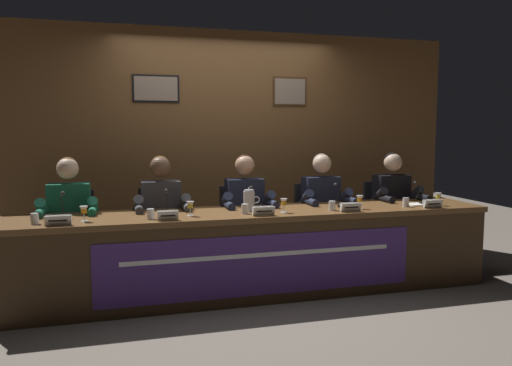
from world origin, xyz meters
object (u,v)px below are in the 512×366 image
at_px(water_cup_center, 245,209).
at_px(nameplate_center, 264,211).
at_px(juice_glass_far_right, 438,197).
at_px(microphone_far_right, 420,196).
at_px(water_cup_far_left, 35,219).
at_px(panelist_right, 324,205).
at_px(water_cup_right, 332,206).
at_px(water_pitcher_central, 249,201).
at_px(juice_glass_far_left, 84,211).
at_px(juice_glass_center, 284,203).
at_px(chair_center, 242,232).
at_px(panelist_center, 246,208).
at_px(nameplate_right, 351,207).
at_px(document_stack_far_right, 418,204).
at_px(nameplate_far_left, 58,220).
at_px(panelist_far_right, 395,202).
at_px(microphone_left, 168,207).
at_px(chair_far_left, 72,242).
at_px(juice_glass_left, 190,206).
at_px(microphone_center, 253,203).
at_px(panelist_left, 162,212).
at_px(microphone_right, 339,199).
at_px(microphone_far_left, 62,210).
at_px(juice_glass_right, 360,200).
at_px(nameplate_far_right, 433,204).
at_px(chair_far_right, 384,224).
at_px(chair_right, 316,228).
at_px(panelist_far_left, 69,216).
at_px(water_cup_far_right, 406,203).
at_px(nameplate_left, 168,215).
at_px(conference_table, 259,239).

bearing_deg(water_cup_center, nameplate_center, -45.54).
bearing_deg(juice_glass_far_right, microphone_far_right, 131.36).
height_order(water_cup_far_left, panelist_right, panelist_right).
height_order(water_cup_right, water_pitcher_central, water_pitcher_central).
bearing_deg(juice_glass_far_left, juice_glass_center, -0.48).
bearing_deg(water_pitcher_central, nameplate_center, -77.29).
bearing_deg(chair_center, panelist_center, -90.00).
height_order(nameplate_right, document_stack_far_right, nameplate_right).
distance_m(nameplate_far_left, panelist_far_right, 3.31).
bearing_deg(microphone_left, chair_far_left, 144.62).
distance_m(juice_glass_left, water_pitcher_central, 0.55).
bearing_deg(microphone_center, panelist_left, 155.61).
height_order(juice_glass_left, water_cup_center, juice_glass_left).
height_order(microphone_center, nameplate_right, microphone_center).
bearing_deg(panelist_left, microphone_left, -87.00).
bearing_deg(microphone_right, water_cup_right, -129.56).
bearing_deg(microphone_far_left, microphone_left, -3.60).
bearing_deg(microphone_far_left, juice_glass_right, -3.74).
bearing_deg(nameplate_far_right, nameplate_right, 179.21).
bearing_deg(chair_far_right, water_cup_right, -143.08).
distance_m(chair_right, water_cup_right, 0.81).
distance_m(juice_glass_far_left, nameplate_right, 2.26).
distance_m(microphone_center, microphone_far_right, 1.68).
bearing_deg(juice_glass_far_right, nameplate_center, -176.75).
bearing_deg(microphone_far_right, chair_center, 160.46).
relative_size(panelist_center, juice_glass_far_right, 9.98).
bearing_deg(panelist_far_left, panelist_left, 0.00).
height_order(microphone_center, juice_glass_right, microphone_center).
bearing_deg(panelist_left, chair_far_left, 166.14).
height_order(microphone_right, water_cup_far_right, microphone_right).
relative_size(juice_glass_center, panelist_far_right, 0.10).
relative_size(chair_center, nameplate_far_right, 5.00).
bearing_deg(microphone_center, microphone_far_right, -1.08).
height_order(nameplate_left, juice_glass_center, juice_glass_center).
xyz_separation_m(panelist_center, nameplate_center, (-0.01, -0.62, 0.07)).
xyz_separation_m(juice_glass_left, juice_glass_far_right, (2.38, -0.05, 0.00)).
bearing_deg(juice_glass_center, chair_far_left, 158.47).
relative_size(conference_table, microphone_far_right, 20.12).
height_order(nameplate_center, nameplate_right, same).
xyz_separation_m(conference_table, nameplate_right, (0.80, -0.15, 0.27)).
xyz_separation_m(microphone_center, water_cup_far_right, (1.45, -0.15, -0.04)).
bearing_deg(nameplate_far_right, document_stack_far_right, 98.44).
bearing_deg(nameplate_center, nameplate_right, -0.36).
distance_m(chair_center, nameplate_center, 0.89).
distance_m(juice_glass_far_left, panelist_far_right, 3.12).
bearing_deg(water_cup_right, microphone_center, 167.07).
distance_m(panelist_far_left, panelist_right, 2.43).
bearing_deg(water_cup_far_left, nameplate_left, -6.00).
xyz_separation_m(juice_glass_right, microphone_right, (-0.12, 0.18, -0.01)).
distance_m(panelist_right, juice_glass_far_right, 1.10).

